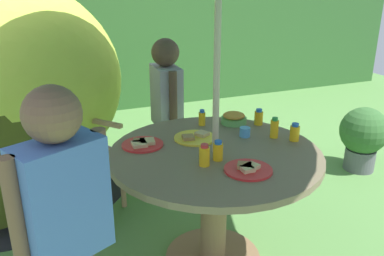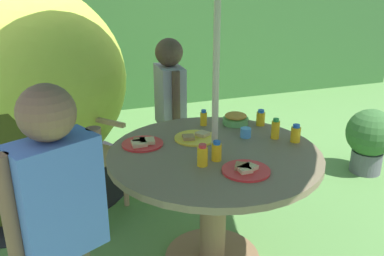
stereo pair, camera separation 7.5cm
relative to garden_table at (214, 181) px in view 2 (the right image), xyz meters
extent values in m
cube|color=#33602D|center=(0.00, 3.59, 0.54)|extent=(9.00, 0.70, 2.18)
cylinder|color=brown|center=(0.00, 0.00, -0.20)|extent=(0.16, 0.16, 0.70)
cylinder|color=#75664C|center=(0.00, 0.00, 0.17)|extent=(1.20, 1.20, 0.04)
cylinder|color=#B7AD8C|center=(0.00, 0.00, 0.46)|extent=(0.04, 0.04, 2.02)
cylinder|color=tan|center=(-0.74, 0.52, -0.34)|extent=(0.04, 0.04, 0.43)
cylinder|color=tan|center=(-0.37, 0.83, -0.34)|extent=(0.04, 0.04, 0.43)
cylinder|color=tan|center=(-0.99, 0.83, -0.34)|extent=(0.04, 0.04, 0.43)
cylinder|color=tan|center=(-0.62, 1.13, -0.34)|extent=(0.04, 0.04, 0.43)
cube|color=tan|center=(-0.68, 0.83, -0.11)|extent=(0.68, 0.66, 0.04)
cube|color=tan|center=(-0.80, 0.98, 0.15)|extent=(0.42, 0.36, 0.47)
cube|color=tan|center=(-0.86, 0.67, 0.11)|extent=(0.30, 0.36, 0.03)
cube|color=tan|center=(-0.50, 0.98, 0.11)|extent=(0.30, 0.36, 0.03)
ellipsoid|color=#B2C63F|center=(-1.19, 1.60, 0.31)|extent=(2.34, 2.12, 1.72)
cylinder|color=black|center=(-1.19, 1.60, -0.55)|extent=(2.44, 2.44, 0.01)
cube|color=#3E4516|center=(-1.02, 0.76, -0.08)|extent=(0.57, 0.14, 0.77)
cylinder|color=#595960|center=(1.78, 0.66, -0.45)|extent=(0.27, 0.27, 0.20)
sphere|color=#33602D|center=(1.78, 0.66, -0.17)|extent=(0.42, 0.42, 0.42)
cylinder|color=navy|center=(0.05, 1.05, -0.27)|extent=(0.08, 0.08, 0.56)
cylinder|color=navy|center=(0.04, 0.91, -0.27)|extent=(0.08, 0.08, 0.56)
cube|color=#99999E|center=(0.04, 0.98, 0.24)|extent=(0.19, 0.33, 0.47)
cylinder|color=#4C3828|center=(0.05, 1.16, 0.27)|extent=(0.06, 0.06, 0.42)
cylinder|color=#4C3828|center=(0.03, 0.80, 0.27)|extent=(0.06, 0.06, 0.42)
sphere|color=#4C3828|center=(0.04, 0.98, 0.58)|extent=(0.21, 0.21, 0.21)
cube|color=#4C72C6|center=(-0.86, -0.40, 0.28)|extent=(0.38, 0.31, 0.49)
cylinder|color=brown|center=(-1.03, -0.48, 0.30)|extent=(0.06, 0.06, 0.44)
cylinder|color=brown|center=(-0.69, -0.32, 0.30)|extent=(0.06, 0.06, 0.44)
sphere|color=brown|center=(-0.86, -0.40, 0.64)|extent=(0.22, 0.22, 0.22)
cylinder|color=#66B259|center=(0.31, 0.37, 0.21)|extent=(0.17, 0.17, 0.04)
ellipsoid|color=gold|center=(0.31, 0.37, 0.24)|extent=(0.15, 0.15, 0.04)
cylinder|color=red|center=(-0.36, 0.23, 0.19)|extent=(0.24, 0.24, 0.01)
cube|color=tan|center=(-0.33, 0.23, 0.21)|extent=(0.10, 0.10, 0.02)
cube|color=#9E7547|center=(-0.38, 0.25, 0.21)|extent=(0.09, 0.09, 0.02)
cube|color=tan|center=(-0.38, 0.21, 0.21)|extent=(0.09, 0.09, 0.02)
cylinder|color=yellow|center=(-0.03, 0.21, 0.19)|extent=(0.26, 0.26, 0.01)
cube|color=tan|center=(0.02, 0.22, 0.21)|extent=(0.10, 0.10, 0.02)
cube|color=#9E7547|center=(-0.08, 0.20, 0.21)|extent=(0.08, 0.08, 0.02)
cylinder|color=red|center=(0.05, -0.29, 0.19)|extent=(0.25, 0.25, 0.01)
cube|color=tan|center=(0.07, -0.29, 0.21)|extent=(0.08, 0.08, 0.02)
cube|color=#9E7547|center=(0.04, -0.27, 0.21)|extent=(0.10, 0.10, 0.02)
cube|color=tan|center=(0.03, -0.31, 0.21)|extent=(0.06, 0.06, 0.02)
cylinder|color=yellow|center=(0.51, -0.03, 0.23)|extent=(0.06, 0.06, 0.09)
cylinder|color=blue|center=(0.51, -0.03, 0.29)|extent=(0.04, 0.04, 0.02)
cylinder|color=yellow|center=(-0.13, -0.15, 0.24)|extent=(0.06, 0.06, 0.10)
cylinder|color=red|center=(-0.13, -0.15, 0.30)|extent=(0.04, 0.04, 0.02)
cylinder|color=yellow|center=(0.10, 0.42, 0.23)|extent=(0.04, 0.04, 0.09)
cylinder|color=blue|center=(0.10, 0.42, 0.28)|extent=(0.03, 0.03, 0.02)
cylinder|color=yellow|center=(0.42, 0.06, 0.24)|extent=(0.05, 0.05, 0.11)
cylinder|color=green|center=(0.42, 0.06, 0.31)|extent=(0.04, 0.04, 0.02)
cylinder|color=yellow|center=(0.46, 0.29, 0.23)|extent=(0.06, 0.06, 0.09)
cylinder|color=blue|center=(0.46, 0.29, 0.29)|extent=(0.04, 0.04, 0.02)
cylinder|color=yellow|center=(-0.04, -0.11, 0.23)|extent=(0.05, 0.05, 0.09)
cylinder|color=blue|center=(-0.04, -0.11, 0.29)|extent=(0.04, 0.04, 0.02)
cylinder|color=#4C99D8|center=(0.27, 0.13, 0.22)|extent=(0.07, 0.07, 0.06)
camera|label=1|loc=(-0.91, -1.90, 1.11)|focal=37.92mm
camera|label=2|loc=(-0.84, -1.92, 1.11)|focal=37.92mm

